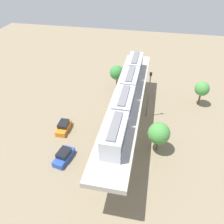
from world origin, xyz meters
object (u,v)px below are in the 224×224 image
at_px(train, 127,92).
at_px(signal_post, 149,93).
at_px(tree_mid_lot, 159,133).
at_px(tree_far_corner, 117,73).
at_px(parked_car_blue, 64,156).
at_px(tree_near_viaduct, 202,89).
at_px(parked_car_orange, 64,127).

distance_m(train, signal_post, 7.40).
distance_m(tree_mid_lot, tree_far_corner, 21.59).
bearing_deg(parked_car_blue, tree_near_viaduct, 52.51).
bearing_deg(tree_near_viaduct, tree_far_corner, 169.46).
bearing_deg(tree_mid_lot, parked_car_orange, 174.54).
bearing_deg(tree_near_viaduct, parked_car_blue, -137.87).
bearing_deg(parked_car_blue, parked_car_orange, 121.91).
height_order(tree_near_viaduct, signal_post, signal_post).
bearing_deg(parked_car_blue, signal_post, 59.88).
bearing_deg(signal_post, parked_car_orange, -153.54).
height_order(train, parked_car_orange, train).
bearing_deg(parked_car_orange, train, 7.23).
relative_size(tree_mid_lot, tree_far_corner, 0.98).
relative_size(parked_car_orange, signal_post, 0.43).
bearing_deg(parked_car_orange, tree_far_corner, 67.30).
xyz_separation_m(tree_mid_lot, tree_far_corner, (-10.36, 18.94, 0.23)).
xyz_separation_m(train, signal_post, (3.40, 5.67, -3.31)).
height_order(parked_car_orange, tree_near_viaduct, tree_near_viaduct).
bearing_deg(tree_mid_lot, parked_car_blue, -160.48).
xyz_separation_m(train, parked_car_blue, (-8.67, -8.46, -7.99)).
relative_size(train, tree_far_corner, 4.85).
distance_m(train, tree_far_corner, 16.95).
bearing_deg(parked_car_orange, signal_post, 25.32).
bearing_deg(signal_post, tree_mid_lot, -74.76).
height_order(tree_mid_lot, signal_post, signal_post).
height_order(tree_mid_lot, tree_far_corner, tree_far_corner).
bearing_deg(tree_far_corner, tree_near_viaduct, -10.54).
bearing_deg(tree_far_corner, tree_mid_lot, -61.31).
bearing_deg(parked_car_blue, tree_mid_lot, 29.90).
height_order(parked_car_blue, parked_car_orange, same).
relative_size(train, parked_car_orange, 6.48).
bearing_deg(train, parked_car_orange, -171.63).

